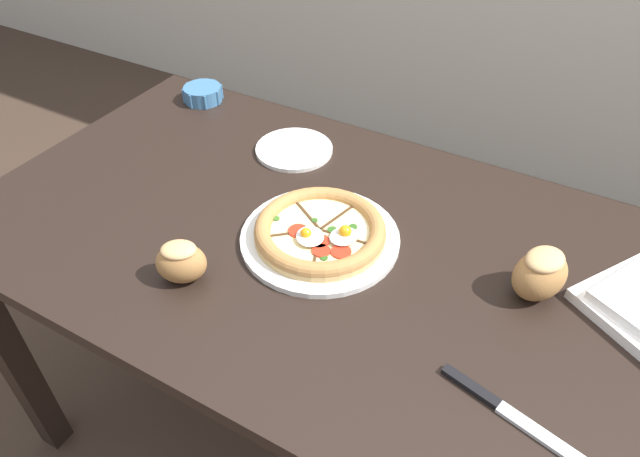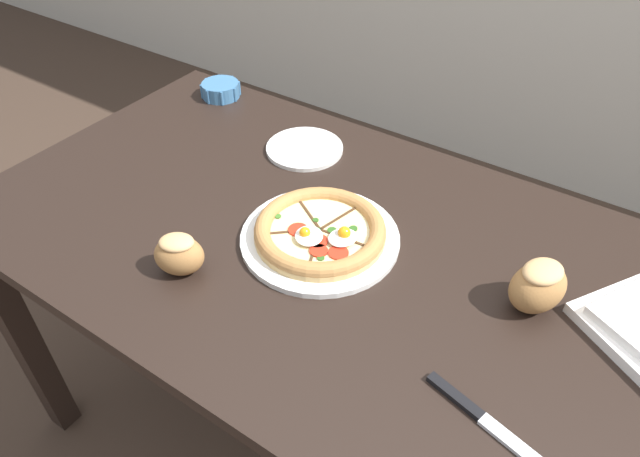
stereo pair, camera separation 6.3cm
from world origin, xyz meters
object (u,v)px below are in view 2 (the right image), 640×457
object	(u,v)px
ramekin_bowl	(221,89)
bread_piece_mid	(538,285)
dining_table	(344,285)
side_saucer	(305,149)
pizza	(320,233)
knife_main	(490,425)
bread_piece_near	(179,254)

from	to	relation	value
ramekin_bowl	bread_piece_mid	bearing A→B (deg)	-16.07
dining_table	side_saucer	world-z (taller)	side_saucer
bread_piece_mid	pizza	bearing A→B (deg)	-170.72
ramekin_bowl	side_saucer	bearing A→B (deg)	-15.07
dining_table	pizza	size ratio (longest dim) A/B	5.02
pizza	knife_main	bearing A→B (deg)	-24.61
ramekin_bowl	knife_main	xyz separation A→B (m)	(0.96, -0.52, -0.02)
dining_table	bread_piece_near	xyz separation A→B (m)	(-0.21, -0.22, 0.14)
dining_table	knife_main	distance (m)	0.43
pizza	bread_piece_near	size ratio (longest dim) A/B	2.78
knife_main	side_saucer	bearing A→B (deg)	158.87
bread_piece_near	side_saucer	distance (m)	0.45
ramekin_bowl	bread_piece_near	xyz separation A→B (m)	(0.38, -0.54, 0.02)
bread_piece_mid	knife_main	world-z (taller)	bread_piece_mid
ramekin_bowl	knife_main	size ratio (longest dim) A/B	0.48
ramekin_bowl	side_saucer	size ratio (longest dim) A/B	0.59
dining_table	bread_piece_mid	size ratio (longest dim) A/B	11.94
ramekin_bowl	side_saucer	world-z (taller)	ramekin_bowl
ramekin_bowl	bread_piece_near	distance (m)	0.66
bread_piece_mid	knife_main	size ratio (longest dim) A/B	0.58
bread_piece_near	knife_main	bearing A→B (deg)	1.67
pizza	ramekin_bowl	size ratio (longest dim) A/B	2.87
bread_piece_mid	knife_main	xyz separation A→B (m)	(0.03, -0.25, -0.05)
bread_piece_near	knife_main	distance (m)	0.58
pizza	side_saucer	world-z (taller)	pizza
pizza	ramekin_bowl	distance (m)	0.64
pizza	side_saucer	distance (m)	0.32
ramekin_bowl	dining_table	bearing A→B (deg)	-28.46
pizza	bread_piece_mid	distance (m)	0.40
pizza	bread_piece_mid	size ratio (longest dim) A/B	2.38
bread_piece_near	bread_piece_mid	bearing A→B (deg)	26.14
pizza	bread_piece_near	world-z (taller)	bread_piece_near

